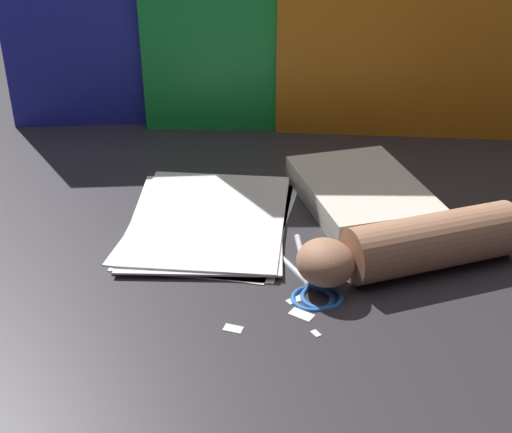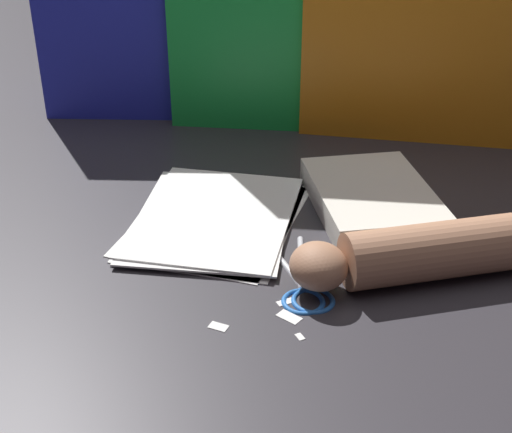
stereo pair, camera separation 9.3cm
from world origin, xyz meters
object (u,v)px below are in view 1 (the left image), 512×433
at_px(paper_stack, 209,220).
at_px(scissors, 310,283).
at_px(hand_forearm, 412,246).
at_px(book_closed, 362,193).

xyz_separation_m(paper_stack, scissors, (0.17, -0.15, -0.00)).
xyz_separation_m(scissors, hand_forearm, (0.14, 0.06, 0.04)).
bearing_deg(scissors, hand_forearm, 22.88).
bearing_deg(hand_forearm, book_closed, 109.39).
relative_size(paper_stack, hand_forearm, 1.02).
bearing_deg(paper_stack, hand_forearm, -17.36).
relative_size(paper_stack, book_closed, 1.09).
xyz_separation_m(paper_stack, hand_forearm, (0.30, -0.10, 0.03)).
height_order(paper_stack, hand_forearm, hand_forearm).
bearing_deg(paper_stack, scissors, -42.48).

